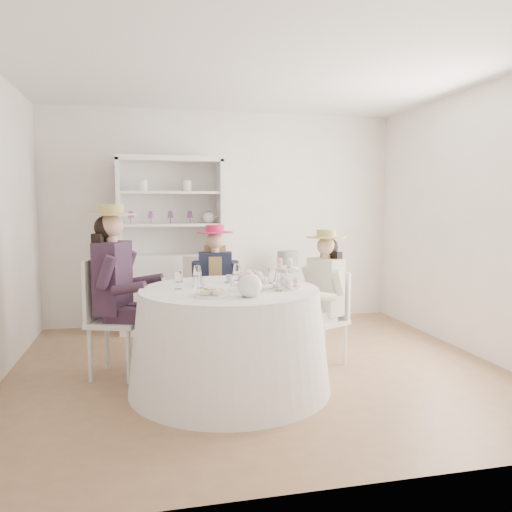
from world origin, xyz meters
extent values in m
plane|color=#846142|center=(0.00, 0.00, 0.00)|extent=(4.50, 4.50, 0.00)
plane|color=white|center=(0.00, 0.00, 2.70)|extent=(4.50, 4.50, 0.00)
plane|color=silver|center=(0.00, 2.00, 1.35)|extent=(4.50, 0.00, 4.50)
plane|color=silver|center=(0.00, -2.00, 1.35)|extent=(4.50, 0.00, 4.50)
plane|color=silver|center=(2.25, 0.00, 1.35)|extent=(0.00, 4.50, 4.50)
cone|color=white|center=(-0.33, -0.40, 0.41)|extent=(1.67, 1.67, 0.82)
cylinder|color=white|center=(-0.33, -0.40, 0.83)|extent=(1.47, 1.47, 0.02)
cube|color=silver|center=(-0.70, 1.67, 0.46)|extent=(1.29, 0.65, 0.93)
cube|color=silver|center=(-0.70, 1.88, 1.49)|extent=(1.22, 0.24, 1.13)
cube|color=silver|center=(-0.70, 1.67, 2.06)|extent=(1.29, 0.65, 0.06)
cube|color=silver|center=(-1.30, 1.67, 1.49)|extent=(0.11, 0.46, 1.13)
cube|color=silver|center=(-0.10, 1.67, 1.49)|extent=(0.11, 0.46, 1.13)
cube|color=silver|center=(-0.70, 1.67, 1.28)|extent=(1.20, 0.59, 0.03)
cube|color=silver|center=(-0.70, 1.67, 1.67)|extent=(1.20, 0.59, 0.03)
sphere|color=white|center=(-0.24, 1.67, 1.37)|extent=(0.14, 0.14, 0.14)
cube|color=silver|center=(0.75, 1.63, 0.34)|extent=(0.53, 0.53, 0.67)
cylinder|color=black|center=(0.75, 1.63, 0.81)|extent=(0.35, 0.35, 0.27)
cube|color=silver|center=(-1.27, 0.11, 0.49)|extent=(0.56, 0.56, 0.04)
cylinder|color=silver|center=(-1.16, -0.11, 0.24)|extent=(0.04, 0.04, 0.48)
cylinder|color=silver|center=(-1.05, 0.21, 0.24)|extent=(0.04, 0.04, 0.48)
cylinder|color=silver|center=(-1.49, 0.00, 0.24)|extent=(0.04, 0.04, 0.48)
cylinder|color=silver|center=(-1.37, 0.33, 0.24)|extent=(0.04, 0.04, 0.48)
cube|color=silver|center=(-1.45, 0.17, 0.78)|extent=(0.17, 0.40, 0.54)
cube|color=black|center=(-1.29, 0.12, 0.89)|extent=(0.34, 0.44, 0.63)
cube|color=black|center=(-1.18, -0.03, 0.57)|extent=(0.39, 0.26, 0.13)
cylinder|color=black|center=(-1.04, -0.08, 0.25)|extent=(0.11, 0.11, 0.50)
cylinder|color=black|center=(-1.32, -0.11, 0.96)|extent=(0.21, 0.16, 0.30)
cube|color=black|center=(-1.11, 0.16, 0.57)|extent=(0.39, 0.26, 0.13)
cylinder|color=black|center=(-0.97, 0.10, 0.25)|extent=(0.11, 0.11, 0.50)
cylinder|color=black|center=(-1.17, 0.31, 0.96)|extent=(0.21, 0.16, 0.30)
cylinder|color=#D8A889|center=(-1.29, 0.12, 1.22)|extent=(0.10, 0.10, 0.09)
sphere|color=#D8A889|center=(-1.29, 0.12, 1.34)|extent=(0.21, 0.21, 0.21)
sphere|color=black|center=(-1.33, 0.13, 1.33)|extent=(0.21, 0.21, 0.21)
cube|color=black|center=(-1.37, 0.14, 1.07)|extent=(0.17, 0.27, 0.41)
cylinder|color=tan|center=(-1.29, 0.12, 1.44)|extent=(0.43, 0.43, 0.01)
cylinder|color=tan|center=(-1.29, 0.12, 1.48)|extent=(0.22, 0.22, 0.09)
cube|color=silver|center=(-0.31, 0.66, 0.42)|extent=(0.42, 0.42, 0.04)
cylinder|color=silver|center=(-0.47, 0.53, 0.21)|extent=(0.03, 0.03, 0.41)
cylinder|color=silver|center=(-0.17, 0.49, 0.21)|extent=(0.03, 0.03, 0.41)
cylinder|color=silver|center=(-0.44, 0.83, 0.21)|extent=(0.03, 0.03, 0.41)
cylinder|color=silver|center=(-0.14, 0.79, 0.21)|extent=(0.03, 0.03, 0.41)
cube|color=silver|center=(-0.29, 0.83, 0.67)|extent=(0.36, 0.07, 0.47)
cube|color=#1B2036|center=(-0.30, 0.68, 0.77)|extent=(0.36, 0.23, 0.54)
cube|color=tan|center=(-0.30, 0.68, 0.77)|extent=(0.15, 0.22, 0.47)
cube|color=#1B2036|center=(-0.40, 0.56, 0.50)|extent=(0.16, 0.33, 0.11)
cylinder|color=#1B2036|center=(-0.42, 0.43, 0.22)|extent=(0.09, 0.09, 0.43)
cylinder|color=#1B2036|center=(-0.50, 0.66, 0.83)|extent=(0.10, 0.17, 0.26)
cube|color=#1B2036|center=(-0.24, 0.54, 0.50)|extent=(0.16, 0.33, 0.11)
cylinder|color=#1B2036|center=(-0.25, 0.41, 0.22)|extent=(0.09, 0.09, 0.43)
cylinder|color=#1B2036|center=(-0.12, 0.62, 0.83)|extent=(0.10, 0.17, 0.26)
cylinder|color=#D8A889|center=(-0.30, 0.68, 1.06)|extent=(0.08, 0.08, 0.07)
sphere|color=#D8A889|center=(-0.30, 0.68, 1.16)|extent=(0.18, 0.18, 0.18)
sphere|color=tan|center=(-0.30, 0.72, 1.15)|extent=(0.18, 0.18, 0.18)
cube|color=tan|center=(-0.29, 0.75, 0.93)|extent=(0.23, 0.10, 0.36)
cylinder|color=#CD1E56|center=(-0.30, 0.68, 1.24)|extent=(0.37, 0.37, 0.01)
cylinder|color=#CD1E56|center=(-0.30, 0.68, 1.28)|extent=(0.19, 0.19, 0.07)
cube|color=silver|center=(0.64, 0.02, 0.41)|extent=(0.49, 0.49, 0.04)
cylinder|color=silver|center=(0.45, 0.09, 0.20)|extent=(0.03, 0.03, 0.40)
cylinder|color=silver|center=(0.57, -0.18, 0.20)|extent=(0.03, 0.03, 0.40)
cylinder|color=silver|center=(0.71, 0.21, 0.20)|extent=(0.03, 0.03, 0.40)
cylinder|color=silver|center=(0.84, -0.05, 0.20)|extent=(0.03, 0.03, 0.40)
cube|color=silver|center=(0.79, 0.09, 0.66)|extent=(0.17, 0.33, 0.46)
cube|color=beige|center=(0.66, 0.02, 0.75)|extent=(0.31, 0.38, 0.53)
cube|color=beige|center=(0.51, 0.04, 0.49)|extent=(0.33, 0.24, 0.11)
cylinder|color=beige|center=(0.39, -0.01, 0.21)|extent=(0.09, 0.09, 0.42)
cylinder|color=beige|center=(0.54, 0.18, 0.82)|extent=(0.18, 0.14, 0.25)
cube|color=beige|center=(0.58, -0.11, 0.49)|extent=(0.33, 0.24, 0.11)
cylinder|color=beige|center=(0.46, -0.16, 0.21)|extent=(0.09, 0.09, 0.42)
cylinder|color=beige|center=(0.71, -0.16, 0.82)|extent=(0.18, 0.14, 0.25)
cylinder|color=#D8A889|center=(0.66, 0.02, 1.04)|extent=(0.08, 0.08, 0.07)
sphere|color=#D8A889|center=(0.66, 0.02, 1.14)|extent=(0.17, 0.17, 0.17)
sphere|color=black|center=(0.70, 0.04, 1.12)|extent=(0.17, 0.17, 0.17)
cube|color=black|center=(0.72, 0.06, 0.91)|extent=(0.16, 0.23, 0.35)
cylinder|color=tan|center=(0.66, 0.02, 1.22)|extent=(0.37, 0.37, 0.01)
cylinder|color=tan|center=(0.66, 0.02, 1.26)|extent=(0.18, 0.18, 0.07)
cube|color=silver|center=(-0.34, 1.42, 0.43)|extent=(0.53, 0.53, 0.04)
cylinder|color=silver|center=(-0.13, 1.48, 0.21)|extent=(0.03, 0.03, 0.42)
cylinder|color=silver|center=(-0.40, 1.63, 0.21)|extent=(0.03, 0.03, 0.42)
cylinder|color=silver|center=(-0.28, 1.21, 0.21)|extent=(0.03, 0.03, 0.42)
cylinder|color=silver|center=(-0.55, 1.36, 0.21)|extent=(0.03, 0.03, 0.42)
cube|color=silver|center=(-0.42, 1.27, 0.69)|extent=(0.33, 0.20, 0.48)
imported|color=white|center=(-0.56, -0.23, 0.87)|extent=(0.10, 0.10, 0.06)
imported|color=white|center=(-0.29, -0.13, 0.87)|extent=(0.07, 0.07, 0.06)
imported|color=white|center=(-0.12, -0.27, 0.88)|extent=(0.12, 0.12, 0.07)
imported|color=white|center=(-0.15, -0.51, 0.87)|extent=(0.27, 0.27, 0.05)
sphere|color=pink|center=(-0.08, -0.50, 0.94)|extent=(0.07, 0.07, 0.07)
sphere|color=white|center=(-0.10, -0.46, 0.94)|extent=(0.07, 0.07, 0.07)
sphere|color=pink|center=(-0.15, -0.44, 0.94)|extent=(0.07, 0.07, 0.07)
sphere|color=white|center=(-0.19, -0.46, 0.94)|extent=(0.07, 0.07, 0.07)
sphere|color=pink|center=(-0.21, -0.50, 0.94)|extent=(0.07, 0.07, 0.07)
sphere|color=white|center=(-0.19, -0.55, 0.94)|extent=(0.07, 0.07, 0.07)
sphere|color=pink|center=(-0.15, -0.56, 0.94)|extent=(0.07, 0.07, 0.07)
sphere|color=white|center=(-0.10, -0.55, 0.94)|extent=(0.07, 0.07, 0.07)
sphere|color=white|center=(-0.25, -0.81, 0.93)|extent=(0.19, 0.19, 0.19)
cylinder|color=white|center=(-0.14, -0.81, 0.94)|extent=(0.11, 0.03, 0.09)
cylinder|color=white|center=(-0.25, -0.81, 1.02)|extent=(0.04, 0.04, 0.02)
cylinder|color=white|center=(-0.52, -0.72, 0.85)|extent=(0.28, 0.28, 0.01)
cube|color=beige|center=(-0.58, -0.74, 0.88)|extent=(0.06, 0.04, 0.03)
cube|color=beige|center=(-0.52, -0.72, 0.89)|extent=(0.07, 0.06, 0.03)
cube|color=beige|center=(-0.47, -0.70, 0.88)|extent=(0.08, 0.07, 0.03)
cube|color=beige|center=(-0.54, -0.68, 0.89)|extent=(0.08, 0.08, 0.03)
cube|color=beige|center=(-0.49, -0.76, 0.88)|extent=(0.07, 0.08, 0.03)
cylinder|color=white|center=(0.11, -0.51, 0.85)|extent=(0.26, 0.26, 0.01)
cylinder|color=white|center=(0.11, -0.51, 0.93)|extent=(0.02, 0.02, 0.17)
cylinder|color=white|center=(0.11, -0.51, 1.01)|extent=(0.19, 0.19, 0.01)
camera|label=1|loc=(-1.00, -4.39, 1.53)|focal=35.00mm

